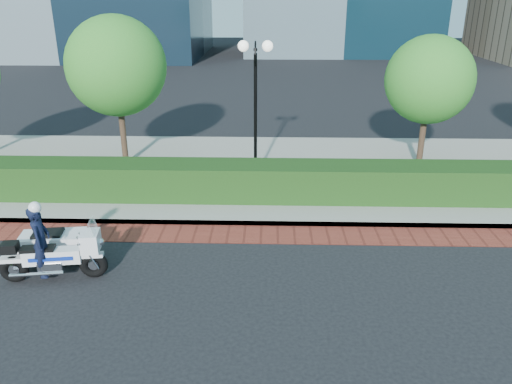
{
  "coord_description": "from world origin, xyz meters",
  "views": [
    {
      "loc": [
        1.44,
        -9.68,
        5.64
      ],
      "look_at": [
        1.11,
        1.88,
        1.0
      ],
      "focal_mm": 35.0,
      "sensor_mm": 36.0,
      "label": 1
    }
  ],
  "objects_px": {
    "lamppost": "(255,89)",
    "police_motorcycle": "(52,247)",
    "tree_b": "(116,66)",
    "tree_c": "(429,80)"
  },
  "relations": [
    {
      "from": "tree_b",
      "to": "lamppost",
      "type": "bearing_deg",
      "value": -16.11
    },
    {
      "from": "lamppost",
      "to": "police_motorcycle",
      "type": "relative_size",
      "value": 1.91
    },
    {
      "from": "tree_c",
      "to": "police_motorcycle",
      "type": "distance_m",
      "value": 12.14
    },
    {
      "from": "lamppost",
      "to": "police_motorcycle",
      "type": "distance_m",
      "value": 7.37
    },
    {
      "from": "lamppost",
      "to": "tree_b",
      "type": "height_order",
      "value": "tree_b"
    },
    {
      "from": "tree_b",
      "to": "police_motorcycle",
      "type": "distance_m",
      "value": 7.46
    },
    {
      "from": "tree_c",
      "to": "police_motorcycle",
      "type": "height_order",
      "value": "tree_c"
    },
    {
      "from": "tree_b",
      "to": "police_motorcycle",
      "type": "height_order",
      "value": "tree_b"
    },
    {
      "from": "lamppost",
      "to": "police_motorcycle",
      "type": "height_order",
      "value": "lamppost"
    },
    {
      "from": "lamppost",
      "to": "police_motorcycle",
      "type": "xyz_separation_m",
      "value": [
        -4.18,
        -5.6,
        -2.35
      ]
    }
  ]
}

